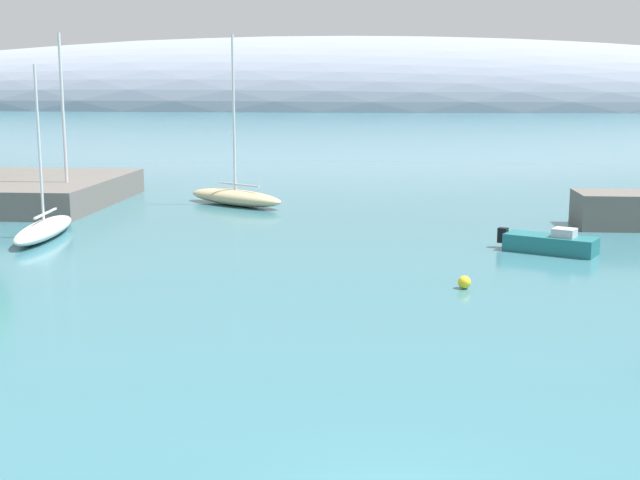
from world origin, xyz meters
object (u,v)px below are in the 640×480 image
sailboat_sand_mid_mooring (235,196)px  sailboat_navy_outer_mooring (68,200)px  sailboat_white_near_shore (44,228)px  mooring_buoy_yellow (464,282)px  motorboat_teal_foreground (550,243)px

sailboat_sand_mid_mooring → sailboat_navy_outer_mooring: bearing=48.1°
sailboat_white_near_shore → sailboat_navy_outer_mooring: 10.43m
sailboat_white_near_shore → sailboat_navy_outer_mooring: sailboat_navy_outer_mooring is taller
sailboat_sand_mid_mooring → mooring_buoy_yellow: 25.24m
sailboat_navy_outer_mooring → mooring_buoy_yellow: sailboat_navy_outer_mooring is taller
sailboat_white_near_shore → mooring_buoy_yellow: (20.57, -9.03, -0.24)m
sailboat_sand_mid_mooring → sailboat_navy_outer_mooring: 10.53m
mooring_buoy_yellow → sailboat_sand_mid_mooring: bearing=121.2°
sailboat_white_near_shore → sailboat_sand_mid_mooring: size_ratio=0.81×
sailboat_navy_outer_mooring → motorboat_teal_foreground: size_ratio=2.38×
sailboat_white_near_shore → motorboat_teal_foreground: 25.16m
sailboat_white_near_shore → mooring_buoy_yellow: bearing=61.0°
mooring_buoy_yellow → motorboat_teal_foreground: bearing=58.8°
motorboat_teal_foreground → mooring_buoy_yellow: 8.76m
sailboat_navy_outer_mooring → sailboat_sand_mid_mooring: bearing=88.1°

